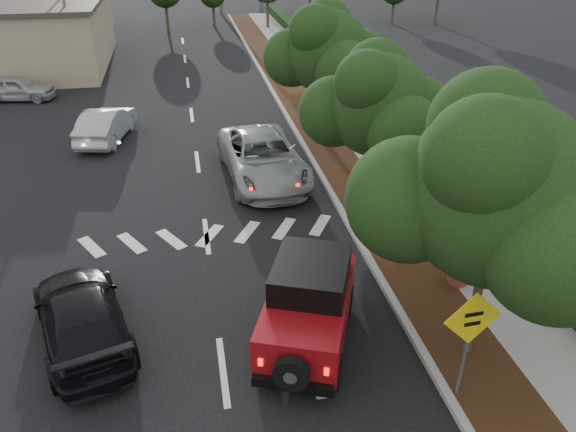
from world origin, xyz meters
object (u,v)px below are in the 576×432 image
object	(u,v)px
red_jeep	(310,301)
speed_hump_sign	(470,331)
silver_suv_ahead	(263,158)
black_suv_oncoming	(82,317)

from	to	relation	value
red_jeep	speed_hump_sign	world-z (taller)	speed_hump_sign
silver_suv_ahead	speed_hump_sign	xyz separation A→B (m)	(2.38, -11.67, 0.99)
red_jeep	black_suv_oncoming	distance (m)	5.38
red_jeep	silver_suv_ahead	size ratio (longest dim) A/B	0.71
red_jeep	speed_hump_sign	xyz separation A→B (m)	(2.65, -2.48, 0.76)
silver_suv_ahead	black_suv_oncoming	distance (m)	9.98
red_jeep	silver_suv_ahead	xyz separation A→B (m)	(0.27, 9.20, -0.23)
black_suv_oncoming	speed_hump_sign	xyz separation A→B (m)	(7.94, -3.39, 1.14)
speed_hump_sign	silver_suv_ahead	bearing A→B (deg)	98.29
red_jeep	silver_suv_ahead	bearing A→B (deg)	110.36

